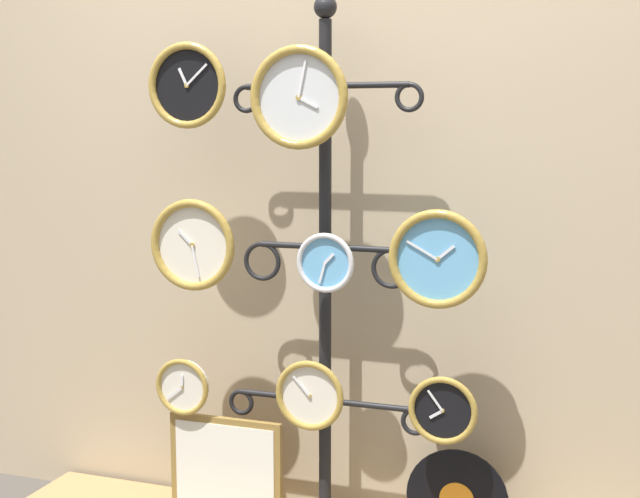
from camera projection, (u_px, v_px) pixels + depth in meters
shop_wall at (341, 125)px, 2.96m from camera, size 4.40×0.04×2.80m
display_stand at (325, 375)px, 2.93m from camera, size 0.70×0.41×1.80m
clock_top_left at (188, 85)px, 2.85m from camera, size 0.28×0.04×0.28m
clock_top_center at (299, 97)px, 2.72m from camera, size 0.32×0.04×0.32m
clock_middle_left at (193, 245)px, 2.89m from camera, size 0.30×0.04×0.30m
clock_middle_center at (326, 263)px, 2.76m from camera, size 0.19×0.04×0.19m
clock_middle_right at (438, 259)px, 2.66m from camera, size 0.30×0.04×0.30m
clock_bottom_left at (183, 387)px, 2.99m from camera, size 0.20×0.04×0.20m
clock_bottom_center at (310, 395)px, 2.87m from camera, size 0.23×0.04×0.23m
clock_bottom_right at (443, 410)px, 2.71m from camera, size 0.21×0.04×0.21m
picture_frame at (225, 470)px, 3.00m from camera, size 0.40×0.02×0.37m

